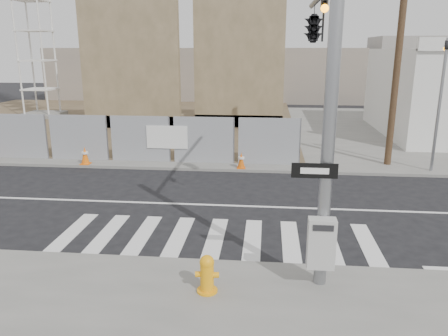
# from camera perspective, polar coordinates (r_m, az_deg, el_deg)

# --- Properties ---
(ground) EXTENTS (100.00, 100.00, 0.00)m
(ground) POSITION_cam_1_polar(r_m,az_deg,el_deg) (14.21, 0.08, -4.92)
(ground) COLOR black
(ground) RESTS_ON ground
(sidewalk_far) EXTENTS (50.00, 20.00, 0.12)m
(sidewalk_far) POSITION_cam_1_polar(r_m,az_deg,el_deg) (27.73, 2.93, 5.20)
(sidewalk_far) COLOR slate
(sidewalk_far) RESTS_ON ground
(signal_pole) EXTENTS (0.96, 5.87, 7.00)m
(signal_pole) POSITION_cam_1_polar(r_m,az_deg,el_deg) (11.29, 12.13, 14.31)
(signal_pole) COLOR gray
(signal_pole) RESTS_ON sidewalk_near
(far_signal_pole) EXTENTS (0.16, 0.20, 5.60)m
(far_signal_pole) POSITION_cam_1_polar(r_m,az_deg,el_deg) (19.13, 26.55, 9.44)
(far_signal_pole) COLOR gray
(far_signal_pole) RESTS_ON sidewalk_far
(chain_link_fence) EXTENTS (24.60, 0.04, 2.00)m
(chain_link_fence) POSITION_cam_1_polar(r_m,az_deg,el_deg) (21.82, -25.68, 3.78)
(chain_link_fence) COLOR gray
(chain_link_fence) RESTS_ON sidewalk_far
(concrete_wall_left) EXTENTS (6.00, 1.30, 8.00)m
(concrete_wall_left) POSITION_cam_1_polar(r_m,az_deg,el_deg) (27.67, -12.02, 11.79)
(concrete_wall_left) COLOR brown
(concrete_wall_left) RESTS_ON sidewalk_far
(concrete_wall_right) EXTENTS (5.50, 1.30, 8.00)m
(concrete_wall_right) POSITION_cam_1_polar(r_m,az_deg,el_deg) (27.45, 1.97, 12.09)
(concrete_wall_right) COLOR brown
(concrete_wall_right) RESTS_ON sidewalk_far
(utility_pole_right) EXTENTS (1.60, 0.28, 10.00)m
(utility_pole_right) POSITION_cam_1_polar(r_m,az_deg,el_deg) (19.48, 21.97, 15.10)
(utility_pole_right) COLOR #493422
(utility_pole_right) RESTS_ON sidewalk_far
(fire_hydrant) EXTENTS (0.50, 0.49, 0.80)m
(fire_hydrant) POSITION_cam_1_polar(r_m,az_deg,el_deg) (9.08, -2.23, -13.65)
(fire_hydrant) COLOR #F49F0D
(fire_hydrant) RESTS_ON sidewalk_near
(traffic_cone_c) EXTENTS (0.40, 0.40, 0.77)m
(traffic_cone_c) POSITION_cam_1_polar(r_m,az_deg,el_deg) (19.63, -17.69, 1.56)
(traffic_cone_c) COLOR orange
(traffic_cone_c) RESTS_ON sidewalk_far
(traffic_cone_d) EXTENTS (0.37, 0.37, 0.69)m
(traffic_cone_d) POSITION_cam_1_polar(r_m,az_deg,el_deg) (18.08, 2.27, 1.01)
(traffic_cone_d) COLOR #DB580B
(traffic_cone_d) RESTS_ON sidewalk_far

